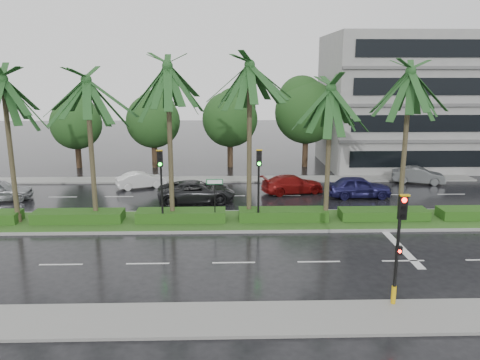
{
  "coord_description": "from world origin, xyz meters",
  "views": [
    {
      "loc": [
        -0.27,
        -25.37,
        8.73
      ],
      "look_at": [
        0.47,
        1.5,
        2.45
      ],
      "focal_mm": 35.0,
      "sensor_mm": 36.0,
      "label": 1
    }
  ],
  "objects_px": {
    "car_white": "(141,180)",
    "car_blue": "(359,187)",
    "car_darkgrey": "(197,191)",
    "signal_near": "(399,245)",
    "street_sign": "(215,190)",
    "car_red": "(293,184)",
    "signal_median_left": "(161,176)",
    "car_grey": "(418,175)"
  },
  "relations": [
    {
      "from": "signal_near",
      "to": "street_sign",
      "type": "height_order",
      "value": "signal_near"
    },
    {
      "from": "signal_median_left",
      "to": "car_blue",
      "type": "distance_m",
      "value": 14.53
    },
    {
      "from": "car_darkgrey",
      "to": "signal_near",
      "type": "bearing_deg",
      "value": -156.86
    },
    {
      "from": "car_darkgrey",
      "to": "car_blue",
      "type": "relative_size",
      "value": 1.18
    },
    {
      "from": "signal_median_left",
      "to": "street_sign",
      "type": "height_order",
      "value": "signal_median_left"
    },
    {
      "from": "signal_near",
      "to": "car_darkgrey",
      "type": "relative_size",
      "value": 0.83
    },
    {
      "from": "signal_median_left",
      "to": "car_darkgrey",
      "type": "relative_size",
      "value": 0.83
    },
    {
      "from": "car_white",
      "to": "car_darkgrey",
      "type": "relative_size",
      "value": 0.7
    },
    {
      "from": "signal_near",
      "to": "car_darkgrey",
      "type": "xyz_separation_m",
      "value": [
        -8.38,
        14.89,
        -1.77
      ]
    },
    {
      "from": "car_white",
      "to": "street_sign",
      "type": "bearing_deg",
      "value": -169.12
    },
    {
      "from": "car_white",
      "to": "car_blue",
      "type": "bearing_deg",
      "value": -123.34
    },
    {
      "from": "car_red",
      "to": "car_blue",
      "type": "bearing_deg",
      "value": -119.81
    },
    {
      "from": "car_white",
      "to": "car_red",
      "type": "distance_m",
      "value": 11.53
    },
    {
      "from": "signal_near",
      "to": "car_red",
      "type": "bearing_deg",
      "value": 95.01
    },
    {
      "from": "signal_near",
      "to": "street_sign",
      "type": "bearing_deg",
      "value": 125.34
    },
    {
      "from": "signal_median_left",
      "to": "car_red",
      "type": "height_order",
      "value": "signal_median_left"
    },
    {
      "from": "street_sign",
      "to": "car_white",
      "type": "xyz_separation_m",
      "value": [
        -5.88,
        9.1,
        -1.52
      ]
    },
    {
      "from": "street_sign",
      "to": "car_darkgrey",
      "type": "relative_size",
      "value": 0.49
    },
    {
      "from": "car_grey",
      "to": "street_sign",
      "type": "bearing_deg",
      "value": 137.39
    },
    {
      "from": "car_red",
      "to": "street_sign",
      "type": "bearing_deg",
      "value": 129.21
    },
    {
      "from": "car_blue",
      "to": "car_darkgrey",
      "type": "bearing_deg",
      "value": 93.18
    },
    {
      "from": "car_darkgrey",
      "to": "car_blue",
      "type": "distance_m",
      "value": 11.42
    },
    {
      "from": "street_sign",
      "to": "car_blue",
      "type": "bearing_deg",
      "value": 30.6
    },
    {
      "from": "signal_median_left",
      "to": "car_grey",
      "type": "relative_size",
      "value": 1.09
    },
    {
      "from": "car_red",
      "to": "car_blue",
      "type": "height_order",
      "value": "car_blue"
    },
    {
      "from": "signal_near",
      "to": "street_sign",
      "type": "relative_size",
      "value": 1.68
    },
    {
      "from": "signal_median_left",
      "to": "car_darkgrey",
      "type": "xyz_separation_m",
      "value": [
        1.62,
        5.21,
        -2.27
      ]
    },
    {
      "from": "signal_median_left",
      "to": "car_darkgrey",
      "type": "bearing_deg",
      "value": 72.73
    },
    {
      "from": "car_white",
      "to": "car_blue",
      "type": "distance_m",
      "value": 16.2
    },
    {
      "from": "signal_near",
      "to": "car_red",
      "type": "distance_m",
      "value": 17.26
    },
    {
      "from": "street_sign",
      "to": "car_blue",
      "type": "relative_size",
      "value": 0.58
    },
    {
      "from": "signal_near",
      "to": "street_sign",
      "type": "distance_m",
      "value": 12.11
    },
    {
      "from": "street_sign",
      "to": "car_white",
      "type": "distance_m",
      "value": 10.94
    },
    {
      "from": "signal_near",
      "to": "car_red",
      "type": "xyz_separation_m",
      "value": [
        -1.5,
        17.1,
        -1.84
      ]
    },
    {
      "from": "signal_near",
      "to": "signal_median_left",
      "type": "xyz_separation_m",
      "value": [
        -10.0,
        9.69,
        0.49
      ]
    },
    {
      "from": "street_sign",
      "to": "car_blue",
      "type": "distance_m",
      "value": 11.7
    },
    {
      "from": "signal_near",
      "to": "car_red",
      "type": "relative_size",
      "value": 0.95
    },
    {
      "from": "car_white",
      "to": "car_darkgrey",
      "type": "height_order",
      "value": "car_darkgrey"
    },
    {
      "from": "car_white",
      "to": "car_grey",
      "type": "distance_m",
      "value": 21.8
    },
    {
      "from": "signal_near",
      "to": "car_grey",
      "type": "bearing_deg",
      "value": 65.82
    },
    {
      "from": "car_red",
      "to": "car_grey",
      "type": "xyz_separation_m",
      "value": [
        10.4,
        2.72,
        -0.01
      ]
    },
    {
      "from": "car_white",
      "to": "car_red",
      "type": "bearing_deg",
      "value": -121.34
    }
  ]
}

